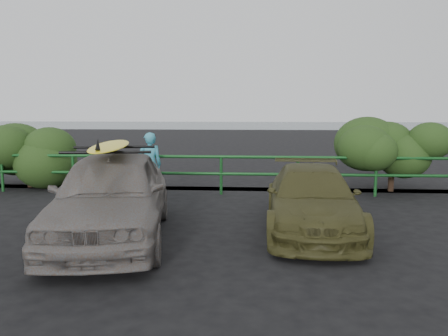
# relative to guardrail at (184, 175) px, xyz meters

# --- Properties ---
(ground) EXTENTS (80.00, 80.00, 0.00)m
(ground) POSITION_rel_guardrail_xyz_m (0.00, -5.00, -0.52)
(ground) COLOR black
(ocean) EXTENTS (200.00, 200.00, 0.00)m
(ocean) POSITION_rel_guardrail_xyz_m (0.00, 55.00, -0.52)
(ocean) COLOR #525F65
(ocean) RESTS_ON ground
(guardrail) EXTENTS (14.00, 0.08, 1.04)m
(guardrail) POSITION_rel_guardrail_xyz_m (0.00, 0.00, 0.00)
(guardrail) COLOR #154B1C
(guardrail) RESTS_ON ground
(shrub_left) EXTENTS (3.20, 2.40, 1.92)m
(shrub_left) POSITION_rel_guardrail_xyz_m (-4.80, 0.40, 0.44)
(shrub_left) COLOR #274318
(shrub_left) RESTS_ON ground
(shrub_right) EXTENTS (3.20, 2.40, 2.02)m
(shrub_right) POSITION_rel_guardrail_xyz_m (5.00, 0.50, 0.49)
(shrub_right) COLOR #274318
(shrub_right) RESTS_ON ground
(sedan) EXTENTS (2.53, 4.75, 1.54)m
(sedan) POSITION_rel_guardrail_xyz_m (-0.60, -4.05, 0.25)
(sedan) COLOR slate
(sedan) RESTS_ON ground
(olive_vehicle) EXTENTS (1.84, 4.11, 1.17)m
(olive_vehicle) POSITION_rel_guardrail_xyz_m (2.94, -3.25, 0.07)
(olive_vehicle) COLOR #43411D
(olive_vehicle) RESTS_ON ground
(man) EXTENTS (0.70, 0.58, 1.66)m
(man) POSITION_rel_guardrail_xyz_m (-0.79, -0.45, 0.31)
(man) COLOR teal
(man) RESTS_ON ground
(roof_rack) EXTENTS (1.59, 1.23, 0.05)m
(roof_rack) POSITION_rel_guardrail_xyz_m (-0.60, -4.05, 1.04)
(roof_rack) COLOR black
(roof_rack) RESTS_ON sedan
(surfboard) EXTENTS (0.98, 2.72, 0.08)m
(surfboard) POSITION_rel_guardrail_xyz_m (-0.60, -4.05, 1.11)
(surfboard) COLOR yellow
(surfboard) RESTS_ON roof_rack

